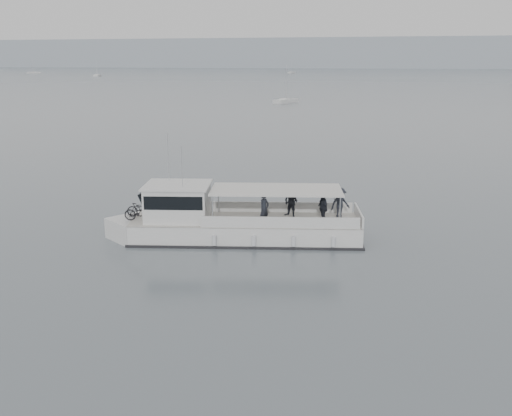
# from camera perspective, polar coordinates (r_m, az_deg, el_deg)

# --- Properties ---
(ground) EXTENTS (1400.00, 1400.00, 0.00)m
(ground) POSITION_cam_1_polar(r_m,az_deg,el_deg) (31.27, -9.54, -1.18)
(ground) COLOR #566066
(ground) RESTS_ON ground
(headland) EXTENTS (1400.00, 90.00, 28.00)m
(headland) POSITION_cam_1_polar(r_m,az_deg,el_deg) (587.72, 13.06, 14.84)
(headland) COLOR #939EA8
(headland) RESTS_ON ground
(tour_boat) EXTENTS (12.42, 5.12, 5.18)m
(tour_boat) POSITION_cam_1_polar(r_m,az_deg,el_deg) (27.37, -3.28, -1.43)
(tour_boat) COLOR silver
(tour_boat) RESTS_ON ground
(moored_fleet) EXTENTS (346.99, 367.61, 9.68)m
(moored_fleet) POSITION_cam_1_polar(r_m,az_deg,el_deg) (223.14, -2.91, 12.57)
(moored_fleet) COLOR silver
(moored_fleet) RESTS_ON ground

